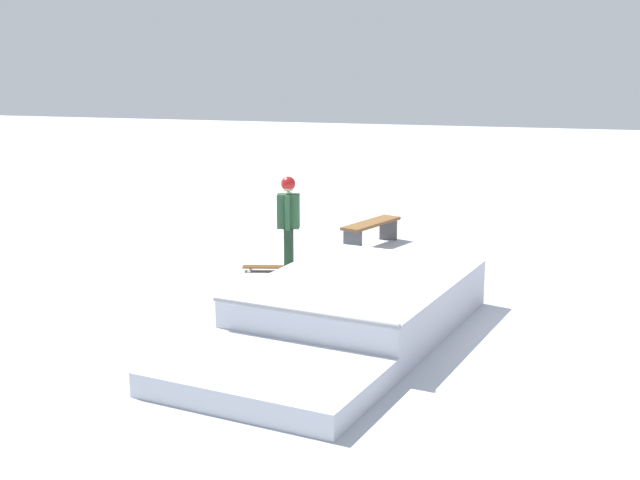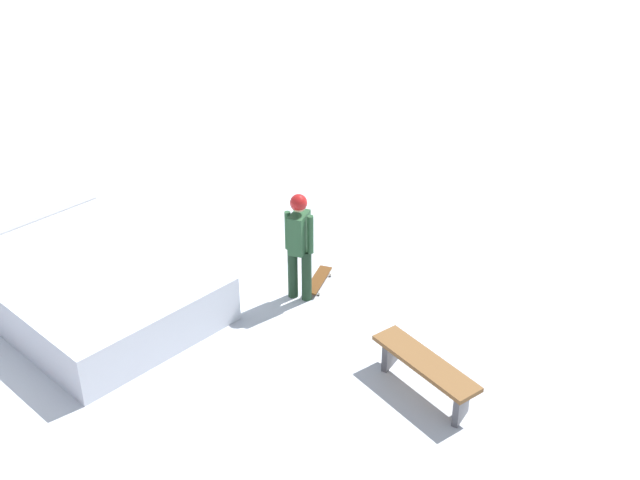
{
  "view_description": "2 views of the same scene",
  "coord_description": "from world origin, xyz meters",
  "views": [
    {
      "loc": [
        12.37,
        1.87,
        4.0
      ],
      "look_at": [
        -0.77,
        -1.43,
        0.9
      ],
      "focal_mm": 49.0,
      "sensor_mm": 36.0,
      "label": 1
    },
    {
      "loc": [
        -7.39,
        6.3,
        6.85
      ],
      "look_at": [
        -2.15,
        -2.42,
        1.0
      ],
      "focal_mm": 45.68,
      "sensor_mm": 36.0,
      "label": 2
    }
  ],
  "objects": [
    {
      "name": "skater",
      "position": [
        -1.89,
        -2.28,
        1.01
      ],
      "size": [
        0.43,
        0.41,
        1.73
      ],
      "rotation": [
        0.0,
        0.0,
        4.9
      ],
      "color": "black",
      "rests_on": "ground"
    },
    {
      "name": "park_bench",
      "position": [
        -4.38,
        -1.28,
        0.36
      ],
      "size": [
        1.63,
        0.98,
        0.48
      ],
      "rotation": [
        0.0,
        0.0,
        5.89
      ],
      "color": "brown",
      "rests_on": "ground"
    },
    {
      "name": "skateboard",
      "position": [
        -1.93,
        -2.73,
        0.08
      ],
      "size": [
        0.38,
        0.82,
        0.09
      ],
      "rotation": [
        0.0,
        0.0,
        4.93
      ],
      "color": "#593314",
      "rests_on": "ground"
    },
    {
      "name": "ground_plane",
      "position": [
        0.0,
        0.0,
        0.0
      ],
      "size": [
        60.0,
        60.0,
        0.0
      ],
      "primitive_type": "plane",
      "color": "#B2B7C1"
    },
    {
      "name": "skate_ramp",
      "position": [
        1.05,
        -0.59,
        0.32
      ],
      "size": [
        5.83,
        3.7,
        0.74
      ],
      "rotation": [
        0.0,
        0.0,
        -0.22
      ],
      "color": "silver",
      "rests_on": "ground"
    }
  ]
}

